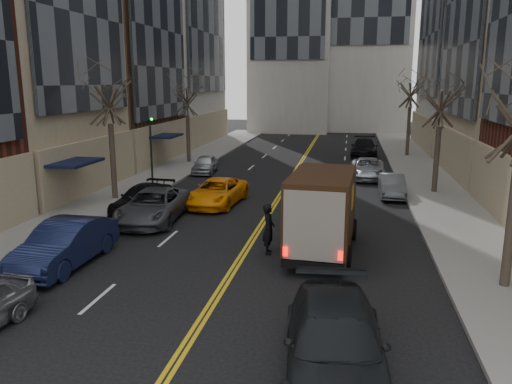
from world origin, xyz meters
TOP-DOWN VIEW (x-y plane):
  - sidewalk_left at (-9.00, 27.00)m, footprint 4.00×66.00m
  - sidewalk_right at (9.00, 27.00)m, footprint 4.00×66.00m
  - tree_lf_mid at (-8.80, 20.00)m, footprint 3.20×3.20m
  - tree_lf_far at (-8.80, 33.00)m, footprint 3.20×3.20m
  - tree_rt_mid at (8.80, 25.00)m, footprint 3.20×3.20m
  - tree_rt_far at (8.80, 40.00)m, footprint 3.20×3.20m
  - traffic_signal at (-7.39, 22.00)m, footprint 0.29×0.26m
  - ups_truck at (2.93, 13.48)m, footprint 2.64×5.92m
  - observer_sedan at (3.67, 5.20)m, footprint 2.67×5.65m
  - taxi at (-3.00, 20.09)m, footprint 2.70×5.10m
  - pedestrian at (0.93, 13.00)m, footprint 0.57×0.77m
  - parked_lf_b at (-5.97, 10.38)m, footprint 1.80×4.91m
  - parked_lf_c at (-5.10, 16.45)m, footprint 2.80×5.48m
  - parked_lf_d at (-6.30, 17.97)m, footprint 2.23×4.73m
  - parked_lf_e at (-6.30, 29.12)m, footprint 1.84×3.85m
  - parked_rt_a at (6.30, 23.77)m, footprint 1.37×3.87m
  - parked_rt_b at (5.10, 29.18)m, footprint 2.32×4.88m
  - parked_rt_c at (5.10, 39.25)m, footprint 2.42×5.57m

SIDE VIEW (x-z plane):
  - sidewalk_left at x=-9.00m, z-range 0.00..0.15m
  - sidewalk_right at x=9.00m, z-range 0.00..0.15m
  - parked_lf_e at x=-6.30m, z-range 0.00..1.27m
  - parked_rt_a at x=6.30m, z-range 0.00..1.27m
  - parked_lf_d at x=-6.30m, z-range 0.00..1.33m
  - parked_rt_b at x=5.10m, z-range 0.00..1.35m
  - taxi at x=-3.00m, z-range 0.00..1.37m
  - parked_lf_c at x=-5.10m, z-range 0.00..1.48m
  - observer_sedan at x=3.67m, z-range 0.00..1.59m
  - parked_rt_c at x=5.10m, z-range 0.00..1.60m
  - parked_lf_b at x=-5.97m, z-range 0.00..1.61m
  - pedestrian at x=0.93m, z-range 0.00..1.95m
  - ups_truck at x=2.93m, z-range 0.01..3.19m
  - traffic_signal at x=-7.39m, z-range 0.47..5.17m
  - tree_lf_far at x=-8.80m, z-range 1.97..10.08m
  - tree_rt_mid at x=8.80m, z-range 2.01..10.33m
  - tree_lf_mid at x=-8.80m, z-range 2.14..11.05m
  - tree_rt_far at x=8.80m, z-range 2.19..11.29m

